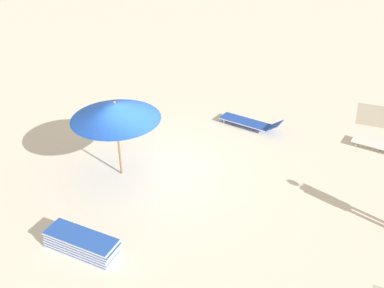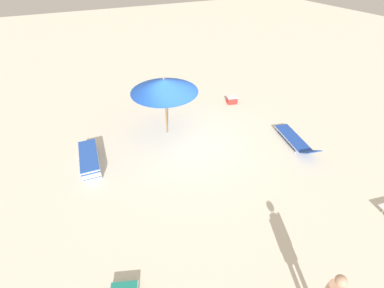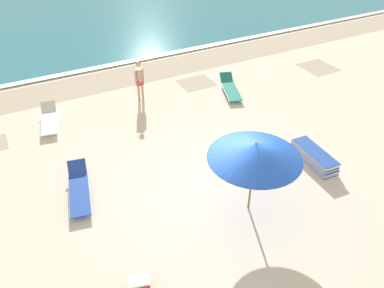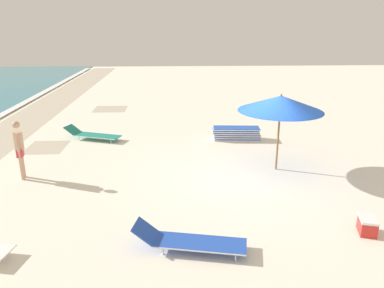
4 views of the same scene
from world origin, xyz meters
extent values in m
cube|color=silver|center=(0.00, 0.00, -0.08)|extent=(60.00, 60.00, 0.16)
cylinder|color=olive|center=(0.47, -0.98, 1.07)|extent=(0.06, 0.06, 2.14)
cone|color=blue|center=(0.47, -0.98, 2.14)|extent=(2.58, 2.58, 0.47)
cylinder|color=#163D95|center=(0.47, -0.98, 1.91)|extent=(2.51, 2.51, 0.01)
sphere|color=olive|center=(0.47, -0.98, 2.40)|extent=(0.07, 0.07, 0.07)
cube|color=blue|center=(3.70, -0.25, 0.06)|extent=(0.72, 1.84, 0.03)
cube|color=silver|center=(3.70, -0.25, 0.03)|extent=(0.73, 1.87, 0.04)
cube|color=blue|center=(3.70, -0.23, 0.14)|extent=(0.72, 1.84, 0.03)
cube|color=silver|center=(3.70, -0.23, 0.11)|extent=(0.73, 1.87, 0.04)
cube|color=blue|center=(3.70, -0.24, 0.23)|extent=(0.72, 1.84, 0.03)
cube|color=silver|center=(3.70, -0.24, 0.20)|extent=(0.73, 1.87, 0.04)
cube|color=blue|center=(3.70, -0.20, 0.31)|extent=(0.72, 1.84, 0.03)
cube|color=silver|center=(3.70, -0.20, 0.28)|extent=(0.73, 1.87, 0.04)
cube|color=blue|center=(3.71, -0.18, 0.40)|extent=(0.72, 1.84, 0.03)
cube|color=silver|center=(3.71, -0.18, 0.37)|extent=(0.73, 1.87, 0.04)
cube|color=blue|center=(3.70, -0.21, 0.48)|extent=(0.72, 1.84, 0.03)
cube|color=silver|center=(3.70, -0.21, 0.45)|extent=(0.73, 1.87, 0.04)
cube|color=blue|center=(-3.88, 1.73, 0.17)|extent=(0.96, 1.95, 0.03)
cylinder|color=silver|center=(-4.17, 1.79, 0.17)|extent=(0.40, 1.84, 0.03)
cylinder|color=silver|center=(-3.58, 1.67, 0.17)|extent=(0.40, 1.84, 0.03)
cube|color=blue|center=(-3.65, 2.86, 0.34)|extent=(0.66, 0.56, 0.35)
cylinder|color=silver|center=(-4.27, 1.07, 0.08)|extent=(0.03, 0.03, 0.16)
cylinder|color=silver|center=(-3.77, 0.97, 0.08)|extent=(0.03, 0.03, 0.16)
cylinder|color=silver|center=(-3.98, 2.49, 0.08)|extent=(0.03, 0.03, 0.16)
cylinder|color=silver|center=(-3.48, 2.39, 0.08)|extent=(0.03, 0.03, 0.16)
cylinder|color=silver|center=(-3.79, 5.64, 0.08)|extent=(0.03, 0.03, 0.16)
cylinder|color=tan|center=(-0.08, 6.74, 1.17)|extent=(0.08, 0.08, 0.55)
sphere|color=tan|center=(0.10, 6.79, 1.66)|extent=(0.21, 0.21, 0.21)
cube|color=red|center=(-3.38, -2.00, 0.16)|extent=(0.55, 0.45, 0.32)
cube|color=white|center=(-3.38, -2.00, 0.35)|extent=(0.57, 0.47, 0.05)
camera|label=1|loc=(9.74, 4.98, 7.56)|focal=40.00mm
camera|label=2|loc=(3.34, 7.56, 6.26)|focal=24.00mm
camera|label=3|loc=(-4.72, -7.25, 8.06)|focal=35.00mm
camera|label=4|loc=(-10.49, 2.21, 4.46)|focal=35.00mm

